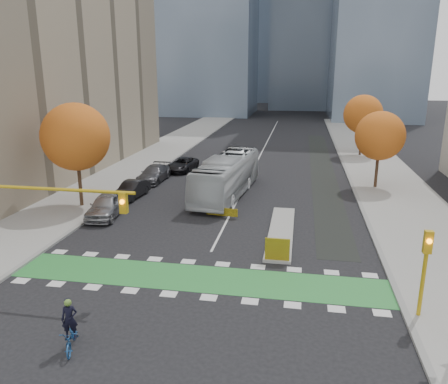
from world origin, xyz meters
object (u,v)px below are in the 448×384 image
at_px(hazard_board, 277,249).
at_px(parked_car_a, 106,205).
at_px(bus, 227,176).
at_px(parked_car_b, 132,190).
at_px(traffic_signal_east, 425,261).
at_px(cyclist, 71,332).
at_px(tree_west, 76,137).
at_px(parked_car_c, 154,174).
at_px(tree_east_near, 380,136).
at_px(traffic_signal_west, 29,209).
at_px(parked_car_d, 182,164).
at_px(tree_east_far, 363,114).

xyz_separation_m(hazard_board, parked_car_a, (-13.00, 5.92, 0.06)).
height_order(bus, parked_car_b, bus).
relative_size(traffic_signal_east, cyclist, 1.90).
xyz_separation_m(tree_west, bus, (10.87, 5.36, -3.87)).
height_order(tree_west, parked_car_c, tree_west).
height_order(tree_west, cyclist, tree_west).
distance_m(tree_east_near, traffic_signal_east, 22.66).
height_order(bus, parked_car_a, bus).
bearing_deg(parked_car_c, tree_west, -106.60).
bearing_deg(hazard_board, traffic_signal_west, -158.45).
relative_size(tree_west, parked_car_b, 1.88).
bearing_deg(parked_car_c, traffic_signal_west, -85.11).
xyz_separation_m(parked_car_c, parked_car_d, (1.51, 5.00, -0.07)).
relative_size(tree_east_far, parked_car_a, 1.51).
bearing_deg(traffic_signal_west, tree_west, 108.02).
bearing_deg(parked_car_d, hazard_board, -55.29).
bearing_deg(traffic_signal_east, tree_east_far, 87.03).
relative_size(tree_east_far, parked_car_c, 1.45).
bearing_deg(parked_car_c, parked_car_a, -87.97).
relative_size(tree_east_near, parked_car_b, 1.62).
distance_m(hazard_board, tree_west, 18.44).
distance_m(tree_east_near, bus, 14.28).
bearing_deg(bus, cyclist, -89.73).
height_order(parked_car_b, parked_car_d, parked_car_b).
bearing_deg(tree_west, tree_east_far, 46.70).
bearing_deg(tree_east_near, parked_car_a, -150.51).
distance_m(tree_west, traffic_signal_west, 13.25).
distance_m(bus, parked_car_b, 8.24).
height_order(hazard_board, tree_west, tree_west).
xyz_separation_m(tree_east_near, traffic_signal_west, (-19.93, -22.51, -0.83)).
distance_m(hazard_board, bus, 14.15).
height_order(hazard_board, tree_east_far, tree_east_far).
bearing_deg(bus, hazard_board, -62.52).
distance_m(tree_east_far, parked_car_c, 27.83).
height_order(tree_east_far, traffic_signal_west, tree_east_far).
bearing_deg(parked_car_a, traffic_signal_west, -89.70).
bearing_deg(traffic_signal_west, traffic_signal_east, 0.01).
relative_size(hazard_board, traffic_signal_west, 0.16).
height_order(hazard_board, traffic_signal_east, traffic_signal_east).
height_order(hazard_board, parked_car_d, hazard_board).
distance_m(tree_east_near, parked_car_b, 22.48).
xyz_separation_m(hazard_board, parked_car_d, (-11.49, 21.70, -0.10)).
distance_m(tree_east_far, bus, 24.99).
relative_size(tree_east_near, tree_east_far, 0.92).
xyz_separation_m(tree_east_far, parked_car_d, (-19.99, -12.10, -4.54)).
relative_size(parked_car_b, parked_car_d, 0.87).
bearing_deg(traffic_signal_east, parked_car_b, 141.28).
relative_size(cyclist, parked_car_d, 0.43).
relative_size(hazard_board, bus, 0.11).
bearing_deg(cyclist, hazard_board, 32.09).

